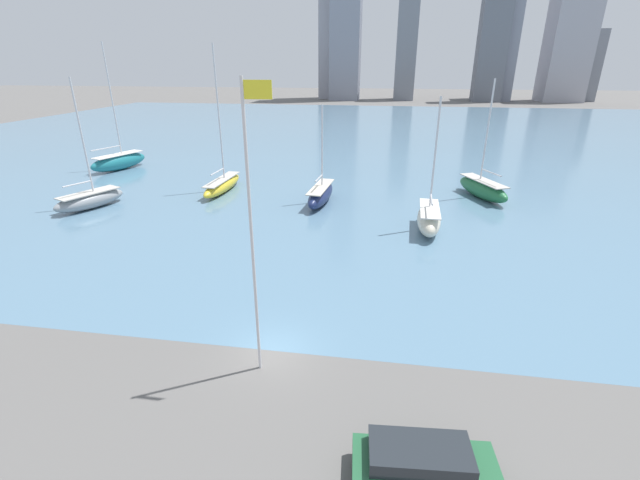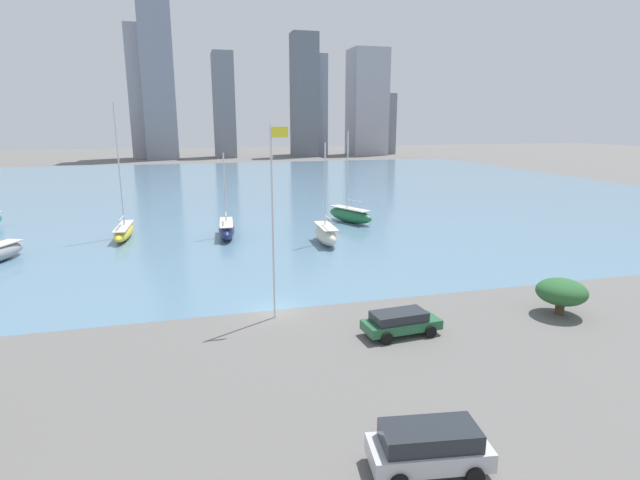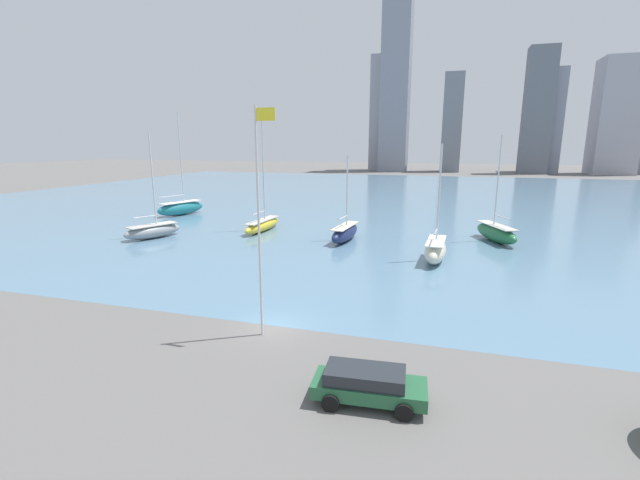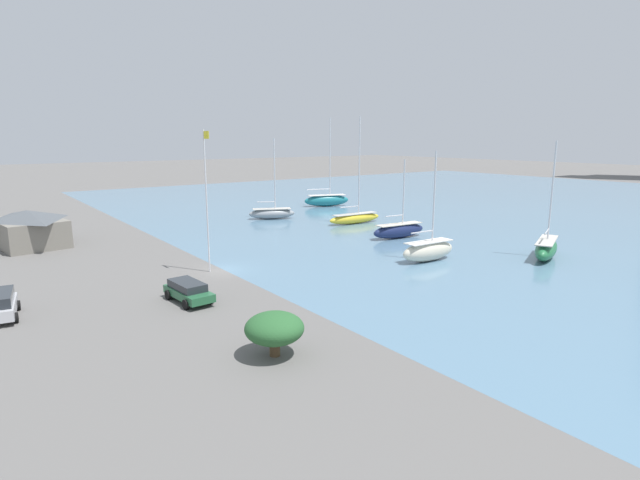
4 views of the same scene
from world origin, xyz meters
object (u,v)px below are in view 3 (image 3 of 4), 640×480
(parked_wagon_green, at_px, (368,384))
(sailboat_gray, at_px, (153,230))
(sailboat_yellow, at_px, (263,224))
(flag_pole, at_px, (259,218))
(sailboat_cream, at_px, (435,250))
(sailboat_green, at_px, (496,233))
(sailboat_navy, at_px, (345,233))
(sailboat_teal, at_px, (181,208))

(parked_wagon_green, bearing_deg, sailboat_gray, -134.33)
(sailboat_yellow, bearing_deg, sailboat_gray, -142.31)
(flag_pole, xyz_separation_m, sailboat_cream, (9.55, 20.45, -6.12))
(flag_pole, xyz_separation_m, sailboat_gray, (-24.52, 21.62, -6.32))
(sailboat_gray, height_order, parked_wagon_green, sailboat_gray)
(flag_pole, relative_size, sailboat_yellow, 0.85)
(sailboat_gray, xyz_separation_m, sailboat_yellow, (11.30, 7.93, -0.02))
(sailboat_green, height_order, sailboat_yellow, sailboat_yellow)
(flag_pole, relative_size, sailboat_navy, 1.34)
(sailboat_green, relative_size, sailboat_yellow, 0.79)
(sailboat_gray, bearing_deg, flag_pole, -17.65)
(sailboat_cream, relative_size, sailboat_teal, 0.70)
(sailboat_cream, distance_m, sailboat_yellow, 24.52)
(flag_pole, bearing_deg, sailboat_teal, 129.77)
(flag_pole, relative_size, sailboat_gray, 1.06)
(sailboat_navy, height_order, sailboat_yellow, sailboat_yellow)
(flag_pole, distance_m, sailboat_teal, 49.83)
(sailboat_cream, bearing_deg, sailboat_navy, 151.73)
(parked_wagon_green, bearing_deg, sailboat_yellow, -153.62)
(sailboat_gray, distance_m, sailboat_yellow, 13.80)
(sailboat_cream, height_order, sailboat_gray, sailboat_gray)
(sailboat_cream, xyz_separation_m, sailboat_teal, (-41.20, 17.56, 0.05))
(sailboat_cream, distance_m, sailboat_green, 13.08)
(sailboat_cream, distance_m, sailboat_teal, 44.78)
(sailboat_gray, height_order, sailboat_green, sailboat_gray)
(sailboat_green, bearing_deg, parked_wagon_green, -127.26)
(sailboat_yellow, bearing_deg, sailboat_teal, 157.96)
(flag_pole, height_order, sailboat_cream, flag_pole)
(sailboat_green, bearing_deg, flag_pole, -140.93)
(sailboat_gray, height_order, sailboat_yellow, sailboat_yellow)
(sailboat_gray, xyz_separation_m, sailboat_green, (40.74, 10.08, 0.14))
(sailboat_navy, xyz_separation_m, sailboat_cream, (10.77, -6.44, 0.14))
(sailboat_navy, bearing_deg, parked_wagon_green, -70.27)
(flag_pole, bearing_deg, sailboat_yellow, 114.10)
(sailboat_navy, xyz_separation_m, parked_wagon_green, (8.64, -32.00, -0.12))
(sailboat_navy, xyz_separation_m, sailboat_yellow, (-12.01, 2.66, -0.08))
(flag_pole, relative_size, parked_wagon_green, 2.58)
(flag_pole, bearing_deg, sailboat_navy, 92.58)
(sailboat_navy, relative_size, parked_wagon_green, 1.93)
(sailboat_teal, relative_size, parked_wagon_green, 3.15)
(sailboat_teal, xyz_separation_m, sailboat_gray, (7.13, -16.40, -0.25))
(sailboat_navy, bearing_deg, sailboat_teal, 164.54)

